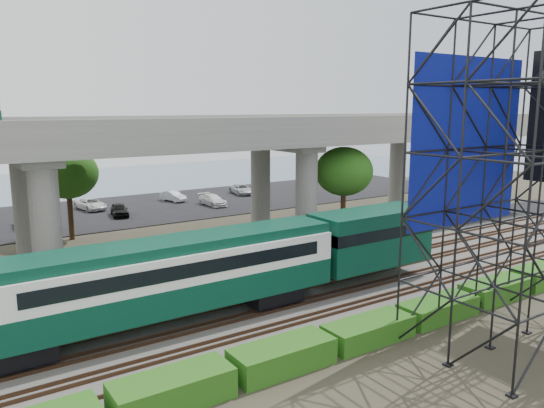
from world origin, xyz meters
TOP-DOWN VIEW (x-y plane):
  - ground at (0.00, 0.00)m, footprint 140.00×140.00m
  - ballast_bed at (0.00, 2.00)m, footprint 90.00×12.00m
  - service_road at (0.00, 10.50)m, footprint 90.00×5.00m
  - parking_lot at (0.00, 34.00)m, footprint 90.00×18.00m
  - harbor_water at (0.00, 56.00)m, footprint 140.00×40.00m
  - rail_tracks at (0.00, 2.00)m, footprint 90.00×9.52m
  - commuter_train at (-4.77, 2.00)m, footprint 29.30×3.06m
  - overpass at (-1.29, 16.00)m, footprint 80.00×12.00m
  - scaffold_tower at (6.68, -7.98)m, footprint 9.36×6.36m
  - hedge_strip at (1.01, -4.30)m, footprint 34.60×1.80m
  - trees at (-4.67, 16.17)m, footprint 40.94×16.94m
  - parked_cars at (0.77, 33.62)m, footprint 36.88×9.56m

SIDE VIEW (x-z plane):
  - ground at x=0.00m, z-range 0.00..0.00m
  - harbor_water at x=0.00m, z-range 0.00..0.03m
  - service_road at x=0.00m, z-range 0.00..0.08m
  - parking_lot at x=0.00m, z-range 0.00..0.08m
  - ballast_bed at x=0.00m, z-range 0.00..0.20m
  - rail_tracks at x=0.00m, z-range 0.20..0.36m
  - hedge_strip at x=1.01m, z-range -0.04..1.16m
  - parked_cars at x=0.77m, z-range 0.04..1.36m
  - commuter_train at x=-4.77m, z-range 0.73..5.03m
  - trees at x=-4.67m, z-range 1.73..9.42m
  - scaffold_tower at x=6.68m, z-range -0.03..14.97m
  - overpass at x=-1.29m, z-range 2.01..14.41m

